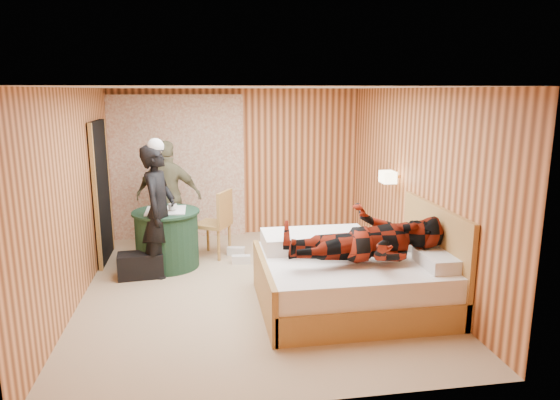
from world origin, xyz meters
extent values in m
cube|color=tan|center=(0.00, 0.00, 0.00)|extent=(4.20, 5.00, 0.01)
cube|color=silver|center=(0.00, 0.00, 2.50)|extent=(4.20, 5.00, 0.01)
cube|color=#E79458|center=(0.00, 2.50, 1.25)|extent=(4.20, 0.02, 2.50)
cube|color=#E79458|center=(-2.10, 0.00, 1.25)|extent=(0.02, 5.00, 2.50)
cube|color=#E79458|center=(2.10, 0.00, 1.25)|extent=(0.02, 5.00, 2.50)
cube|color=white|center=(-1.00, 2.43, 1.20)|extent=(2.20, 0.08, 2.40)
cube|color=black|center=(-2.06, 1.40, 1.02)|extent=(0.06, 0.90, 2.05)
cylinder|color=gold|center=(2.00, 0.45, 1.30)|extent=(0.18, 0.04, 0.04)
cube|color=#FBE6AF|center=(1.92, 0.45, 1.30)|extent=(0.18, 0.24, 0.16)
cube|color=tan|center=(1.10, -0.77, 0.16)|extent=(2.12, 1.70, 0.32)
cube|color=white|center=(1.10, -0.77, 0.45)|extent=(2.06, 1.63, 0.27)
cube|color=tan|center=(0.04, -0.77, 0.30)|extent=(0.06, 1.70, 0.59)
cube|color=tan|center=(2.06, -0.77, 0.58)|extent=(0.06, 1.70, 1.17)
cube|color=silver|center=(1.93, -1.17, 0.66)|extent=(0.40, 0.58, 0.15)
cube|color=silver|center=(1.93, -0.37, 0.66)|extent=(0.40, 0.58, 0.15)
cube|color=white|center=(0.73, -0.29, 0.68)|extent=(1.27, 0.64, 0.19)
cube|color=tan|center=(1.88, 0.29, 0.26)|extent=(0.37, 0.51, 0.51)
cube|color=tan|center=(1.88, 0.29, 0.42)|extent=(0.39, 0.53, 0.03)
cylinder|color=#1B3C27|center=(-1.13, 0.94, 0.40)|extent=(0.87, 0.87, 0.80)
cylinder|color=#1B3C27|center=(-1.13, 0.94, 0.80)|extent=(0.94, 0.94, 0.03)
cube|color=silver|center=(-1.13, 0.94, 0.83)|extent=(0.69, 0.69, 0.01)
cube|color=tan|center=(-1.13, 1.59, 0.45)|extent=(0.50, 0.50, 0.05)
cube|color=tan|center=(-1.17, 1.78, 0.70)|extent=(0.42, 0.13, 0.46)
cylinder|color=tan|center=(-1.26, 1.39, 0.21)|extent=(0.04, 0.04, 0.43)
cylinder|color=tan|center=(-1.00, 1.79, 0.21)|extent=(0.04, 0.04, 0.43)
cube|color=tan|center=(-0.48, 1.32, 0.49)|extent=(0.62, 0.62, 0.05)
cube|color=tan|center=(-0.29, 1.22, 0.77)|extent=(0.26, 0.42, 0.50)
cylinder|color=tan|center=(-0.55, 1.57, 0.24)|extent=(0.04, 0.04, 0.47)
cylinder|color=tan|center=(-0.40, 1.06, 0.24)|extent=(0.04, 0.04, 0.47)
cube|color=black|center=(-1.46, 0.57, 0.17)|extent=(0.62, 0.37, 0.34)
cube|color=silver|center=(-0.13, 1.30, 0.06)|extent=(0.29, 0.17, 0.12)
cube|color=silver|center=(-0.09, 0.89, 0.06)|extent=(0.28, 0.13, 0.12)
imported|color=black|center=(-1.20, 0.65, 0.89)|extent=(0.57, 0.74, 1.78)
imported|color=#6A6747|center=(-1.13, 1.72, 0.86)|extent=(1.07, 0.61, 1.72)
imported|color=maroon|center=(1.15, -0.97, 1.01)|extent=(0.86, 0.67, 1.77)
imported|color=silver|center=(1.88, 0.24, 0.52)|extent=(0.17, 0.23, 0.02)
imported|color=silver|center=(1.88, 0.24, 0.54)|extent=(0.17, 0.23, 0.02)
imported|color=silver|center=(1.88, 0.42, 0.56)|extent=(0.11, 0.11, 0.09)
imported|color=silver|center=(-1.03, 0.89, 0.88)|extent=(0.16, 0.16, 0.10)
camera|label=1|loc=(-0.61, -6.00, 2.47)|focal=32.00mm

